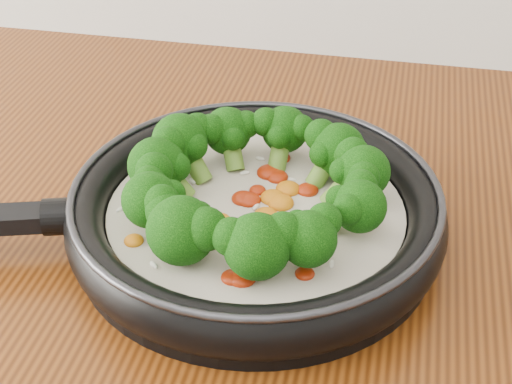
# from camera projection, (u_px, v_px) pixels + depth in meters

# --- Properties ---
(skillet) EXTENTS (0.53, 0.40, 0.09)m
(skillet) POSITION_uv_depth(u_px,v_px,m) (251.00, 207.00, 0.65)
(skillet) COLOR black
(skillet) RESTS_ON counter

